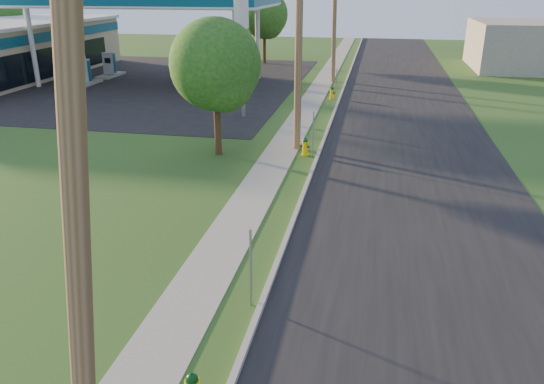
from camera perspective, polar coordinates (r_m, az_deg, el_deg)
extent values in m
cube|color=black|center=(17.80, 15.67, -2.86)|extent=(8.00, 120.00, 0.02)
cube|color=#98968C|center=(17.84, 2.82, -1.75)|extent=(0.15, 120.00, 0.15)
cube|color=#99968A|center=(18.17, -2.66, -1.50)|extent=(1.50, 120.00, 0.03)
cube|color=black|center=(43.18, -15.17, 11.40)|extent=(26.00, 28.00, 0.02)
cylinder|color=brown|center=(6.66, -20.39, -0.87)|extent=(1.31, 0.32, 9.48)
cylinder|color=brown|center=(23.57, 2.90, 16.15)|extent=(0.32, 0.32, 9.80)
cylinder|color=brown|center=(41.42, 6.73, 18.19)|extent=(0.49, 0.32, 9.50)
cube|color=gray|center=(12.36, -2.28, -8.21)|extent=(0.05, 0.04, 2.00)
cube|color=gray|center=(23.19, 4.44, 6.20)|extent=(0.05, 0.04, 2.00)
cube|color=gray|center=(35.05, 6.91, 11.39)|extent=(0.05, 0.04, 2.00)
cylinder|color=silver|center=(42.76, -24.35, 13.90)|extent=(0.36, 0.36, 5.50)
cylinder|color=silver|center=(48.30, -19.87, 15.20)|extent=(0.36, 0.36, 5.50)
cylinder|color=silver|center=(36.39, -3.90, 14.66)|extent=(0.36, 0.36, 5.50)
cylinder|color=silver|center=(42.77, -1.56, 15.73)|extent=(0.36, 0.36, 5.50)
cube|color=silver|center=(41.76, -13.39, 19.46)|extent=(18.00, 9.00, 0.90)
cube|color=#084A62|center=(41.76, -13.39, 19.46)|extent=(18.15, 9.15, 0.63)
cube|color=silver|center=(41.77, -13.35, 19.03)|extent=(18.18, 9.18, 0.10)
cube|color=#98968C|center=(42.60, -19.43, 10.91)|extent=(1.20, 3.20, 0.18)
cube|color=#9EA0A3|center=(42.45, -19.60, 12.17)|extent=(0.90, 0.50, 1.70)
cube|color=#084A62|center=(42.45, -19.60, 12.17)|extent=(0.94, 0.40, 1.50)
cube|color=black|center=(42.18, -19.82, 12.44)|extent=(0.50, 0.02, 0.40)
cube|color=#98968C|center=(38.89, -7.66, 11.00)|extent=(1.20, 3.20, 0.18)
cube|color=#9EA0A3|center=(38.73, -7.73, 12.39)|extent=(0.90, 0.50, 1.70)
cube|color=#084A62|center=(38.73, -7.73, 12.39)|extent=(0.94, 0.40, 1.50)
cube|color=black|center=(38.43, -7.88, 12.70)|extent=(0.50, 0.02, 0.40)
cube|color=#98968C|center=(46.05, -16.97, 11.92)|extent=(1.20, 3.20, 0.18)
cube|color=#9EA0A3|center=(45.91, -17.10, 13.09)|extent=(0.90, 0.50, 1.70)
cube|color=#084A62|center=(45.91, -17.10, 13.09)|extent=(0.94, 0.40, 1.50)
cube|color=black|center=(45.64, -17.29, 13.34)|extent=(0.50, 0.02, 0.40)
cube|color=#98968C|center=(42.64, -5.94, 12.00)|extent=(1.20, 3.20, 0.18)
cube|color=#9EA0A3|center=(42.49, -5.99, 13.28)|extent=(0.90, 0.50, 1.70)
cube|color=#084A62|center=(42.49, -5.99, 13.28)|extent=(0.94, 0.40, 1.50)
cube|color=black|center=(42.20, -6.11, 13.56)|extent=(0.50, 0.02, 0.40)
cube|color=#084A62|center=(45.70, -22.60, 15.24)|extent=(0.06, 22.00, 0.70)
cube|color=black|center=(45.89, -22.25, 12.90)|extent=(0.06, 16.06, 2.20)
cylinder|color=gray|center=(29.99, -3.18, 12.70)|extent=(0.24, 0.24, 5.00)
cube|color=silver|center=(29.65, -3.32, 19.01)|extent=(0.30, 2.00, 2.00)
cylinder|color=#331F14|center=(23.41, -5.89, 7.61)|extent=(0.30, 0.30, 3.03)
sphere|color=#194D18|center=(22.95, -6.12, 13.48)|extent=(3.88, 3.88, 3.88)
sphere|color=#194D18|center=(22.65, -5.29, 11.85)|extent=(2.66, 2.66, 2.66)
cylinder|color=#331F14|center=(51.33, -0.83, 15.54)|extent=(0.30, 0.30, 3.39)
sphere|color=#194D18|center=(51.11, -0.85, 18.57)|extent=(4.34, 4.34, 4.34)
sphere|color=#194D18|center=(50.78, -0.45, 17.78)|extent=(2.98, 2.98, 2.98)
cylinder|color=#331F14|center=(58.89, -27.10, 14.21)|extent=(0.30, 0.30, 3.69)
cylinder|color=#F6C504|center=(10.06, -8.59, -19.50)|extent=(0.28, 0.28, 0.04)
sphere|color=#06380F|center=(10.03, -8.61, -19.32)|extent=(0.23, 0.23, 0.23)
cylinder|color=#06380F|center=(9.95, -8.65, -18.79)|extent=(0.05, 0.05, 0.06)
cylinder|color=#FDC800|center=(23.57, 3.55, 4.04)|extent=(0.31, 0.31, 0.07)
cylinder|color=#FDC800|center=(23.49, 3.57, 4.72)|extent=(0.24, 0.24, 0.66)
cylinder|color=#FDC800|center=(23.41, 3.59, 5.39)|extent=(0.31, 0.31, 0.04)
sphere|color=#0C381D|center=(23.39, 3.59, 5.49)|extent=(0.25, 0.25, 0.25)
cylinder|color=#0C381D|center=(23.36, 3.60, 5.80)|extent=(0.05, 0.05, 0.07)
cylinder|color=#0C381D|center=(23.33, 3.42, 4.83)|extent=(0.15, 0.16, 0.12)
cylinder|color=#0C381D|center=(23.52, 3.24, 4.98)|extent=(0.13, 0.13, 0.10)
cylinder|color=#0C381D|center=(23.40, 3.92, 4.87)|extent=(0.13, 0.13, 0.10)
cylinder|color=#FFBD0A|center=(35.53, 6.43, 9.96)|extent=(0.31, 0.31, 0.07)
cylinder|color=#FFBD0A|center=(35.47, 6.45, 10.44)|extent=(0.25, 0.25, 0.67)
cylinder|color=#FFBD0A|center=(35.42, 6.47, 10.90)|extent=(0.31, 0.31, 0.04)
sphere|color=#073316|center=(35.41, 6.47, 10.97)|extent=(0.26, 0.26, 0.26)
cylinder|color=#073316|center=(35.38, 6.48, 11.18)|extent=(0.06, 0.06, 0.07)
cylinder|color=#073316|center=(35.32, 6.33, 10.54)|extent=(0.17, 0.17, 0.12)
cylinder|color=#073316|center=(35.53, 6.23, 10.61)|extent=(0.14, 0.14, 0.10)
cylinder|color=#073316|center=(35.38, 6.68, 10.55)|extent=(0.14, 0.14, 0.10)
imported|color=#B1B3B8|center=(40.89, -7.13, 12.40)|extent=(4.41, 3.06, 1.39)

